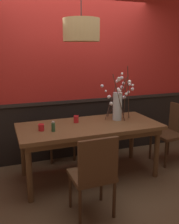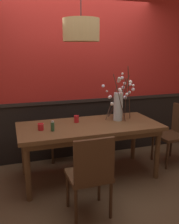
# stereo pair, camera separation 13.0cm
# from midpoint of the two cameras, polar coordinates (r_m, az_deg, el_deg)

# --- Properties ---
(ground_plane) EXTENTS (24.00, 24.00, 0.00)m
(ground_plane) POSITION_cam_midpoint_polar(r_m,az_deg,el_deg) (3.65, 1.05, -14.48)
(ground_plane) COLOR brown
(back_wall) EXTENTS (4.41, 0.14, 2.75)m
(back_wall) POSITION_cam_midpoint_polar(r_m,az_deg,el_deg) (3.99, -2.63, 8.52)
(back_wall) COLOR black
(back_wall) RESTS_ON ground
(dining_table) EXTENTS (1.92, 0.86, 0.77)m
(dining_table) POSITION_cam_midpoint_polar(r_m,az_deg,el_deg) (3.38, 1.10, -4.30)
(dining_table) COLOR brown
(dining_table) RESTS_ON ground
(chair_near_side_left) EXTENTS (0.45, 0.41, 0.92)m
(chair_near_side_left) POSITION_cam_midpoint_polar(r_m,az_deg,el_deg) (2.63, 1.74, -13.79)
(chair_near_side_left) COLOR #4C301C
(chair_near_side_left) RESTS_ON ground
(chair_far_side_right) EXTENTS (0.43, 0.46, 0.96)m
(chair_far_side_right) POSITION_cam_midpoint_polar(r_m,az_deg,el_deg) (4.29, 1.74, -2.49)
(chair_far_side_right) COLOR #4C301C
(chair_far_side_right) RESTS_ON ground
(chair_head_east_end) EXTENTS (0.47, 0.45, 0.92)m
(chair_head_east_end) POSITION_cam_midpoint_polar(r_m,az_deg,el_deg) (4.13, 19.91, -4.19)
(chair_head_east_end) COLOR #4C301C
(chair_head_east_end) RESTS_ON ground
(chair_far_side_left) EXTENTS (0.43, 0.43, 0.88)m
(chair_far_side_left) POSITION_cam_midpoint_polar(r_m,az_deg,el_deg) (4.13, -5.82, -3.60)
(chair_far_side_left) COLOR #4C301C
(chair_far_side_left) RESTS_ON ground
(vase_with_blossoms) EXTENTS (0.38, 0.49, 0.78)m
(vase_with_blossoms) POSITION_cam_midpoint_polar(r_m,az_deg,el_deg) (3.56, 7.80, 1.92)
(vase_with_blossoms) COLOR silver
(vase_with_blossoms) RESTS_ON dining_table
(candle_holder_nearer_center) EXTENTS (0.07, 0.07, 0.10)m
(candle_holder_nearer_center) POSITION_cam_midpoint_polar(r_m,az_deg,el_deg) (3.44, -1.95, -1.62)
(candle_holder_nearer_center) COLOR red
(candle_holder_nearer_center) RESTS_ON dining_table
(candle_holder_nearer_edge) EXTENTS (0.08, 0.08, 0.09)m
(candle_holder_nearer_edge) POSITION_cam_midpoint_polar(r_m,az_deg,el_deg) (3.16, -10.03, -3.38)
(candle_holder_nearer_edge) COLOR red
(candle_holder_nearer_edge) RESTS_ON dining_table
(condiment_bottle) EXTENTS (0.05, 0.05, 0.13)m
(condiment_bottle) POSITION_cam_midpoint_polar(r_m,az_deg,el_deg) (3.10, -7.34, -3.28)
(condiment_bottle) COLOR #2D5633
(condiment_bottle) RESTS_ON dining_table
(pendant_lamp) EXTENTS (0.45, 0.45, 0.90)m
(pendant_lamp) POSITION_cam_midpoint_polar(r_m,az_deg,el_deg) (3.16, -0.72, 18.36)
(pendant_lamp) COLOR tan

